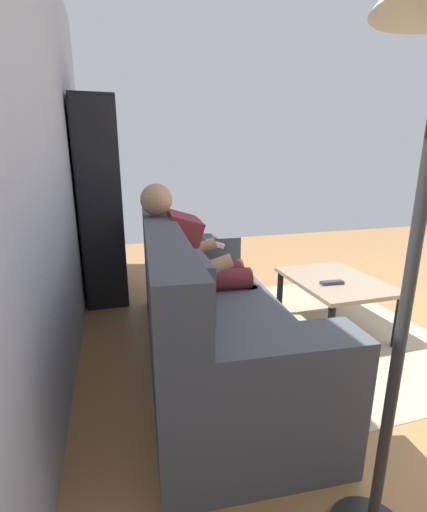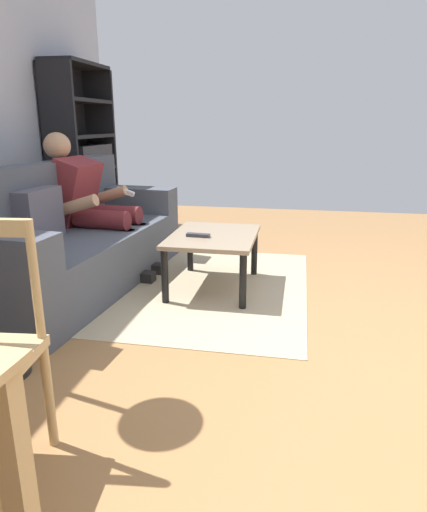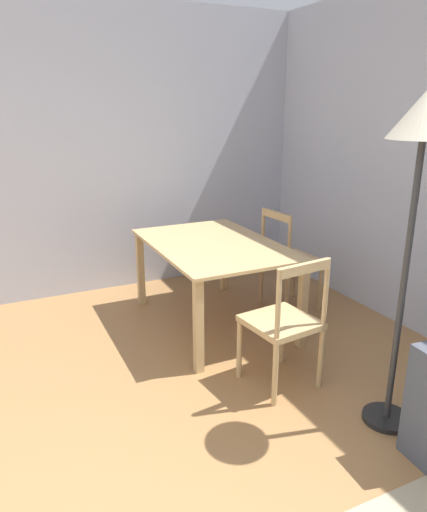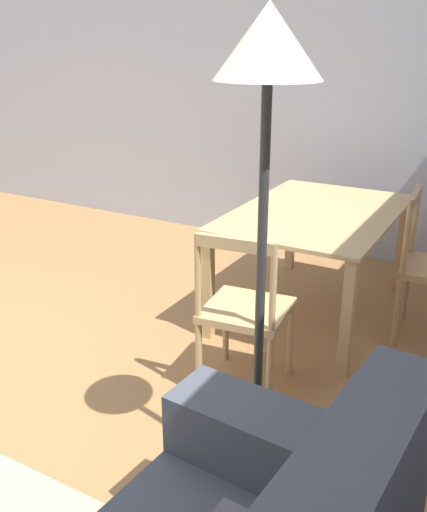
{
  "view_description": "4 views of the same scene",
  "coord_description": "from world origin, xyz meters",
  "px_view_note": "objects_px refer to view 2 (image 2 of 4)",
  "views": [
    {
      "loc": [
        -1.19,
        2.74,
        1.29
      ],
      "look_at": [
        0.83,
        2.16,
        0.71
      ],
      "focal_mm": 24.74,
      "sensor_mm": 36.0,
      "label": 1
    },
    {
      "loc": [
        -2.21,
        0.54,
        1.21
      ],
      "look_at": [
        0.97,
        1.15,
        0.25
      ],
      "focal_mm": 31.72,
      "sensor_mm": 36.0,
      "label": 2
    },
    {
      "loc": [
        1.26,
        0.01,
        1.78
      ],
      "look_at": [
        -2.09,
        1.6,
        0.6
      ],
      "focal_mm": 33.25,
      "sensor_mm": 36.0,
      "label": 3
    },
    {
      "loc": [
        1.31,
        2.74,
        1.75
      ],
      "look_at": [
        -0.63,
        1.66,
        0.9
      ],
      "focal_mm": 39.9,
      "sensor_mm": 36.0,
      "label": 4
    }
  ],
  "objects_px": {
    "couch": "(71,243)",
    "person_lounging": "(90,203)",
    "coffee_table": "(213,242)",
    "tv_remote": "(198,235)",
    "bookshelf": "(84,172)"
  },
  "relations": [
    {
      "from": "couch",
      "to": "coffee_table",
      "type": "relative_size",
      "value": 2.66
    },
    {
      "from": "couch",
      "to": "person_lounging",
      "type": "relative_size",
      "value": 1.89
    },
    {
      "from": "person_lounging",
      "to": "coffee_table",
      "type": "bearing_deg",
      "value": -99.28
    },
    {
      "from": "couch",
      "to": "bookshelf",
      "type": "distance_m",
      "value": 1.67
    },
    {
      "from": "person_lounging",
      "to": "couch",
      "type": "bearing_deg",
      "value": 176.02
    },
    {
      "from": "couch",
      "to": "person_lounging",
      "type": "xyz_separation_m",
      "value": [
        0.31,
        -0.02,
        0.25
      ]
    },
    {
      "from": "coffee_table",
      "to": "tv_remote",
      "type": "xyz_separation_m",
      "value": [
        -0.09,
        0.1,
        0.07
      ]
    },
    {
      "from": "couch",
      "to": "tv_remote",
      "type": "bearing_deg",
      "value": -87.08
    },
    {
      "from": "couch",
      "to": "coffee_table",
      "type": "height_order",
      "value": "couch"
    },
    {
      "from": "person_lounging",
      "to": "tv_remote",
      "type": "bearing_deg",
      "value": -105.44
    },
    {
      "from": "couch",
      "to": "tv_remote",
      "type": "relative_size",
      "value": 12.65
    },
    {
      "from": "coffee_table",
      "to": "tv_remote",
      "type": "distance_m",
      "value": 0.15
    },
    {
      "from": "coffee_table",
      "to": "tv_remote",
      "type": "bearing_deg",
      "value": 133.97
    },
    {
      "from": "coffee_table",
      "to": "bookshelf",
      "type": "bearing_deg",
      "value": 51.04
    },
    {
      "from": "tv_remote",
      "to": "bookshelf",
      "type": "height_order",
      "value": "bookshelf"
    }
  ]
}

